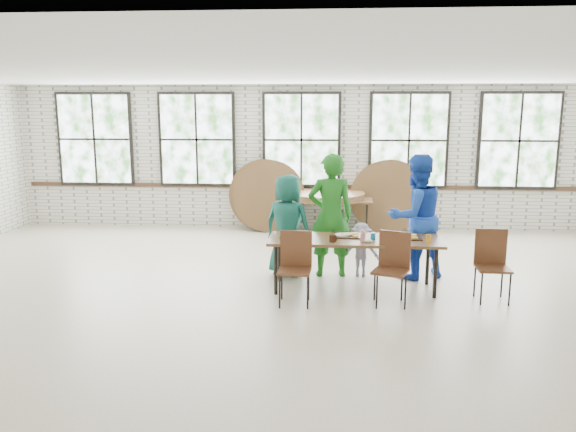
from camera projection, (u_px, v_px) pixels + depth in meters
The scene contains 13 objects.
room at pixel (301, 142), 11.64m from camera, with size 12.00×12.00×12.00m.
dining_table at pixel (354, 242), 7.85m from camera, with size 2.40×0.80×0.74m.
chair_near_left at pixel (295, 261), 7.36m from camera, with size 0.44×0.43×0.95m.
chair_near_right at pixel (392, 262), 7.33m from camera, with size 0.54×0.53×0.95m.
chair_spare at pixel (492, 259), 7.48m from camera, with size 0.43×0.42×0.95m.
adult_teal at pixel (288, 225), 8.54m from camera, with size 0.76×0.50×1.56m, color #196052.
adult_green at pixel (331, 215), 8.46m from camera, with size 0.68×0.45×1.88m, color #1F6F1D.
toddler at pixel (361, 250), 8.53m from camera, with size 0.54×0.31×0.83m, color #1B143E.
adult_blue at pixel (416, 217), 8.38m from camera, with size 0.91×0.71×1.87m, color blue.
storage_table at pixel (327, 201), 11.25m from camera, with size 1.84×0.84×0.74m.
tabletop_clutter at pixel (363, 237), 7.80m from camera, with size 2.07×0.59×0.11m.
round_tops_stacked at pixel (327, 196), 11.22m from camera, with size 1.50×1.50×0.13m.
round_tops_leaning at pixel (327, 196), 11.56m from camera, with size 4.09×0.43×1.50m.
Camera 1 is at (0.53, -7.27, 2.55)m, focal length 35.00 mm.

